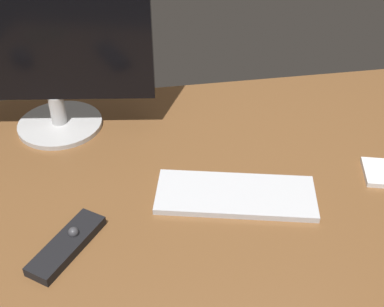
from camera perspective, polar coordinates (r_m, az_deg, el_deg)
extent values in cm
cube|color=brown|center=(114.44, -0.05, -3.06)|extent=(140.00, 84.00, 2.00)
cylinder|color=silver|center=(134.46, -14.82, 3.26)|extent=(21.62, 21.62, 1.26)
cylinder|color=silver|center=(132.09, -15.12, 4.89)|extent=(3.94, 3.94, 7.79)
cube|color=black|center=(121.74, -16.92, 14.25)|extent=(50.17, 10.30, 39.16)
cube|color=silver|center=(108.52, 5.00, -4.73)|extent=(36.49, 21.13, 1.37)
cube|color=black|center=(100.28, -14.10, -10.11)|extent=(15.20, 17.68, 2.03)
sphere|color=#3F3F44|center=(100.43, -13.39, -8.74)|extent=(2.07, 2.07, 2.07)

